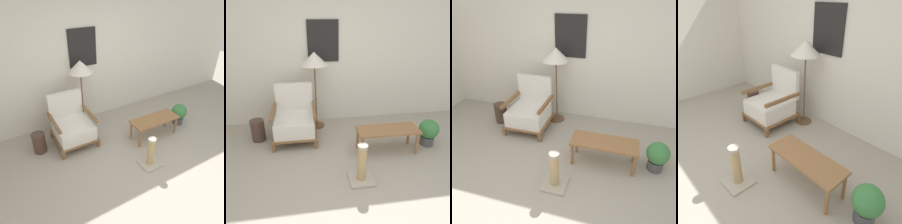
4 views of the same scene
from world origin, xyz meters
The scene contains 8 objects.
ground_plane centered at (0.00, 0.00, 0.00)m, with size 14.00×14.00×0.00m, color #A89E8E.
wall_back centered at (0.00, 2.34, 1.35)m, with size 8.00×0.09×2.70m.
armchair centered at (-0.82, 1.64, 0.34)m, with size 0.72×0.75×0.91m.
floor_lamp centered at (-0.43, 2.03, 1.24)m, with size 0.47×0.47×1.41m.
coffee_table centered at (0.60, 1.02, 0.34)m, with size 0.94×0.37×0.40m.
vase centered at (-1.45, 1.66, 0.19)m, with size 0.23×0.23×0.37m, color #473328.
potted_plant centered at (1.34, 1.10, 0.25)m, with size 0.32×0.32×0.45m.
scratching_post centered at (0.05, 0.42, 0.20)m, with size 0.32×0.32×0.54m.
Camera 4 is at (1.88, -0.40, 2.04)m, focal length 35.00 mm.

